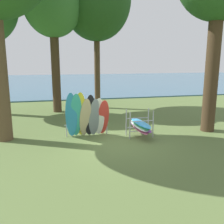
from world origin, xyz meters
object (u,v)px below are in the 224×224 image
Objects in this scene: leaning_board_pile at (87,116)px; board_storage_rack at (140,125)px; tree_far_left_back at (96,1)px; tree_far_right_back at (53,4)px.

leaning_board_pile is 1.02× the size of board_storage_rack.
tree_far_left_back is at bearing 76.44° from leaning_board_pile.
tree_far_right_back is at bearing 119.21° from board_storage_rack.
tree_far_left_back is 4.67× the size of leaning_board_pile.
tree_far_left_back is 4.77× the size of board_storage_rack.
board_storage_rack is (3.65, -6.53, -6.38)m from tree_far_right_back.
tree_far_right_back is at bearing -164.51° from tree_far_left_back.
board_storage_rack is at bearing -8.11° from leaning_board_pile.
board_storage_rack is at bearing -84.30° from tree_far_left_back.
leaning_board_pile is (-1.69, -6.99, -6.42)m from tree_far_left_back.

